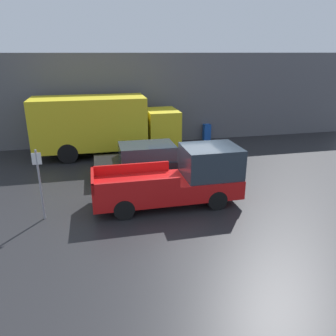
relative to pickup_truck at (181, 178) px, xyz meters
The scene contains 7 objects.
ground_plane 1.15m from the pickup_truck, 41.67° to the left, with size 60.00×60.00×0.00m, color #232326.
building_wall 9.34m from the pickup_truck, 87.25° to the left, with size 28.00×0.15×5.45m.
pickup_truck is the anchor object (origin of this frame).
car 3.26m from the pickup_truck, 105.51° to the left, with size 4.53×1.95×1.53m.
delivery_truck 7.52m from the pickup_truck, 110.42° to the left, with size 7.87×2.52×3.23m.
parking_sign 4.98m from the pickup_truck, behind, with size 0.30×0.07×2.50m.
newspaper_box 9.76m from the pickup_truck, 65.06° to the left, with size 0.45×0.40×1.04m.
Camera 1 is at (-3.46, -11.49, 5.49)m, focal length 35.00 mm.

